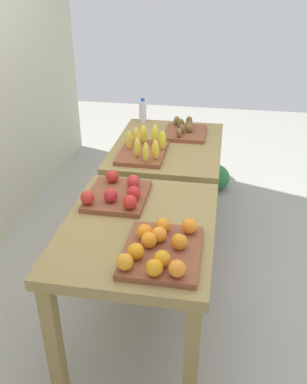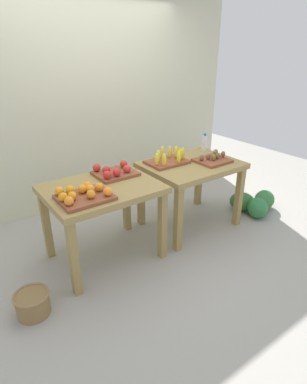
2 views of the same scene
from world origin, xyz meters
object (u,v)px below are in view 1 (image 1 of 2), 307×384
(display_table_left, at_px, (139,242))
(apple_bin, at_px, (118,194))
(water_bottle, at_px, (143,111))
(orange_bin, at_px, (160,249))
(display_table_right, at_px, (168,158))
(kiwi_bin, at_px, (185,131))
(watermelon_pile, at_px, (205,172))
(banana_crate, at_px, (144,148))

(display_table_left, xyz_separation_m, apple_bin, (0.23, 0.17, 0.15))
(apple_bin, relative_size, water_bottle, 1.97)
(orange_bin, bearing_deg, display_table_right, 6.49)
(apple_bin, height_order, kiwi_bin, apple_bin)
(orange_bin, height_order, water_bottle, water_bottle)
(apple_bin, height_order, watermelon_pile, apple_bin)
(display_table_right, distance_m, water_bottle, 0.58)
(display_table_right, xyz_separation_m, orange_bin, (-1.37, -0.16, 0.16))
(water_bottle, bearing_deg, orange_bin, -166.49)
(watermelon_pile, bearing_deg, banana_crate, 160.24)
(display_table_right, bearing_deg, apple_bin, 169.25)
(apple_bin, distance_m, watermelon_pile, 1.96)
(apple_bin, height_order, water_bottle, water_bottle)
(banana_crate, distance_m, watermelon_pile, 1.38)
(kiwi_bin, xyz_separation_m, watermelon_pile, (0.68, -0.16, -0.68))
(orange_bin, distance_m, kiwi_bin, 1.59)
(display_table_left, height_order, display_table_right, same)
(water_bottle, height_order, watermelon_pile, water_bottle)
(display_table_right, relative_size, apple_bin, 2.60)
(display_table_left, bearing_deg, display_table_right, 0.00)
(watermelon_pile, bearing_deg, kiwi_bin, 166.88)
(orange_bin, bearing_deg, display_table_left, 32.08)
(orange_bin, relative_size, kiwi_bin, 1.22)
(display_table_left, distance_m, banana_crate, 0.92)
(display_table_right, xyz_separation_m, water_bottle, (0.46, 0.28, 0.21))
(display_table_left, height_order, kiwi_bin, kiwi_bin)
(orange_bin, distance_m, water_bottle, 1.89)
(orange_bin, relative_size, watermelon_pile, 0.68)
(banana_crate, bearing_deg, display_table_right, -32.14)
(apple_bin, bearing_deg, watermelon_pile, -13.57)
(water_bottle, bearing_deg, banana_crate, -168.18)
(water_bottle, relative_size, watermelon_pile, 0.30)
(water_bottle, bearing_deg, watermelon_pile, -51.53)
(orange_bin, relative_size, banana_crate, 1.03)
(display_table_left, xyz_separation_m, kiwi_bin, (1.34, -0.10, 0.15))
(orange_bin, distance_m, watermelon_pile, 2.37)
(display_table_right, distance_m, watermelon_pile, 1.08)
(display_table_left, relative_size, kiwi_bin, 2.82)
(kiwi_bin, relative_size, watermelon_pile, 0.55)
(kiwi_bin, height_order, watermelon_pile, kiwi_bin)
(banana_crate, relative_size, water_bottle, 2.17)
(apple_bin, bearing_deg, display_table_right, -10.75)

